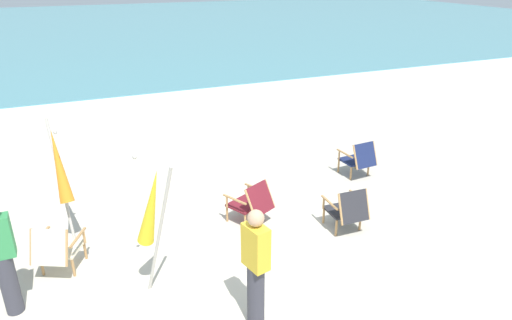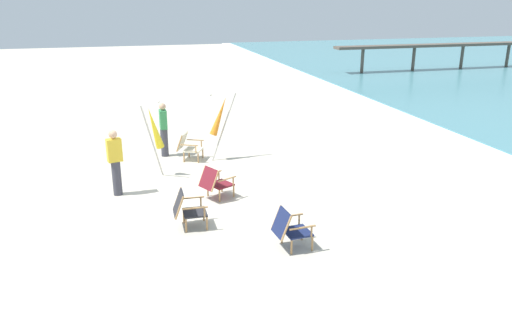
% 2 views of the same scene
% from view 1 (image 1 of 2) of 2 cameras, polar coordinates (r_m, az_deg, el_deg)
% --- Properties ---
extents(ground_plane, '(80.00, 80.00, 0.00)m').
position_cam_1_polar(ground_plane, '(7.46, 0.28, -11.12)').
color(ground_plane, beige).
extents(sea, '(80.00, 40.00, 0.10)m').
position_cam_1_polar(sea, '(36.03, -19.53, 15.37)').
color(sea, teal).
rests_on(sea, ground).
extents(surf_band, '(80.00, 1.10, 0.06)m').
position_cam_1_polar(surf_band, '(16.15, -13.53, 7.61)').
color(surf_band, white).
rests_on(surf_band, ground).
extents(beach_chair_back_left, '(0.82, 0.87, 0.81)m').
position_cam_1_polar(beach_chair_back_left, '(7.32, -23.68, -10.06)').
color(beach_chair_back_left, beige).
rests_on(beach_chair_back_left, ground).
extents(beach_chair_front_right, '(0.64, 0.74, 0.81)m').
position_cam_1_polar(beach_chair_front_right, '(9.91, 12.75, 0.23)').
color(beach_chair_front_right, '#19234C').
rests_on(beach_chair_front_right, ground).
extents(beach_chair_front_left, '(0.84, 0.91, 0.80)m').
position_cam_1_polar(beach_chair_front_left, '(7.93, -0.54, -5.26)').
color(beach_chair_front_left, maroon).
rests_on(beach_chair_front_left, ground).
extents(beach_chair_mid_center, '(0.61, 0.70, 0.81)m').
position_cam_1_polar(beach_chair_mid_center, '(7.86, 11.38, -5.99)').
color(beach_chair_mid_center, '#28282D').
rests_on(beach_chair_mid_center, ground).
extents(umbrella_furled_orange, '(0.32, 0.86, 1.99)m').
position_cam_1_polar(umbrella_furled_orange, '(7.75, -23.37, -0.83)').
color(umbrella_furled_orange, '#B7B2A8').
rests_on(umbrella_furled_orange, ground).
extents(umbrella_furled_yellow, '(0.51, 0.63, 2.05)m').
position_cam_1_polar(umbrella_furled_yellow, '(6.01, -12.94, -5.97)').
color(umbrella_furled_yellow, '#B7B2A8').
rests_on(umbrella_furled_yellow, ground).
extents(person_near_chairs, '(0.27, 0.38, 1.63)m').
position_cam_1_polar(person_near_chairs, '(5.66, -0.03, -13.32)').
color(person_near_chairs, '#383842').
rests_on(person_near_chairs, ground).
extents(person_by_waterline, '(0.35, 0.22, 1.63)m').
position_cam_1_polar(person_by_waterline, '(6.63, -29.13, -10.63)').
color(person_by_waterline, '#383842').
rests_on(person_by_waterline, ground).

